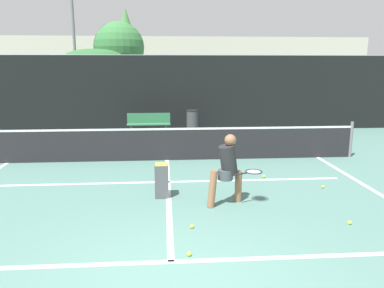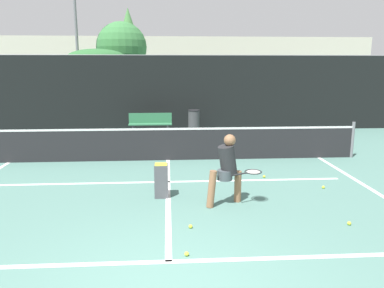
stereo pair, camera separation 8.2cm
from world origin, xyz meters
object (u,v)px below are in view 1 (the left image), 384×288
trash_bin (192,122)px  parked_car (259,107)px  ball_hopper (162,180)px  courtside_bench (149,123)px  player_practicing (228,167)px

trash_bin → parked_car: size_ratio=0.22×
parked_car → ball_hopper: bearing=-113.7°
trash_bin → parked_car: 5.21m
courtside_bench → parked_car: (5.41, 3.86, 0.18)m
player_practicing → ball_hopper: player_practicing is taller
courtside_bench → trash_bin: size_ratio=1.76×
trash_bin → parked_car: (3.67, 3.69, 0.17)m
player_practicing → ball_hopper: bearing=133.6°
ball_hopper → parked_car: 12.13m
trash_bin → courtside_bench: bearing=-174.4°
trash_bin → player_practicing: bearing=-89.3°
player_practicing → trash_bin: (-0.10, 7.91, -0.27)m
player_practicing → ball_hopper: size_ratio=1.98×
courtside_bench → trash_bin: (1.74, 0.17, 0.01)m
courtside_bench → player_practicing: bearing=-77.2°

